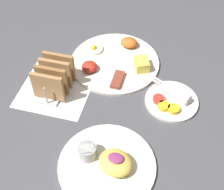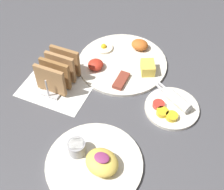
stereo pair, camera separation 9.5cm
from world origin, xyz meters
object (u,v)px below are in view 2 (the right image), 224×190
object	(u,v)px
plate_breakfast	(123,62)
plate_foreground	(94,162)
toast_rack	(58,71)
plate_condiments	(172,107)

from	to	relation	value
plate_breakfast	plate_foreground	distance (m)	0.40
toast_rack	plate_condiments	bearing A→B (deg)	5.74
plate_condiments	toast_rack	bearing A→B (deg)	-174.26
plate_foreground	toast_rack	xyz separation A→B (m)	(-0.23, 0.23, 0.04)
plate_breakfast	toast_rack	world-z (taller)	toast_rack
plate_breakfast	plate_condiments	size ratio (longest dim) A/B	1.86
plate_foreground	toast_rack	world-z (taller)	toast_rack
plate_foreground	toast_rack	bearing A→B (deg)	135.78
plate_condiments	plate_breakfast	bearing A→B (deg)	148.67
plate_condiments	plate_foreground	size ratio (longest dim) A/B	0.64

